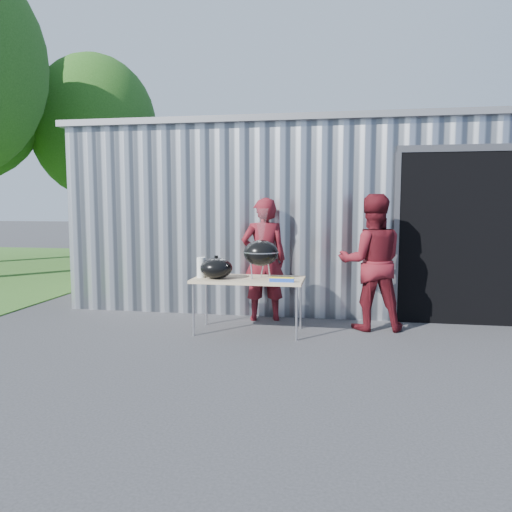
% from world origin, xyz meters
% --- Properties ---
extents(ground, '(80.00, 80.00, 0.00)m').
position_xyz_m(ground, '(0.00, 0.00, 0.00)').
color(ground, '#303032').
extents(building, '(8.20, 6.20, 3.10)m').
position_xyz_m(building, '(0.92, 4.59, 1.54)').
color(building, silver).
rests_on(building, ground).
extents(tree_far, '(3.86, 3.86, 6.40)m').
position_xyz_m(tree_far, '(-6.50, 9.00, 4.16)').
color(tree_far, '#442D19').
rests_on(tree_far, ground).
extents(folding_table, '(1.50, 0.75, 0.75)m').
position_xyz_m(folding_table, '(0.03, 0.71, 0.71)').
color(folding_table, tan).
rests_on(folding_table, ground).
extents(kettle_grill, '(0.48, 0.48, 0.95)m').
position_xyz_m(kettle_grill, '(0.19, 0.75, 1.16)').
color(kettle_grill, black).
rests_on(kettle_grill, folding_table).
extents(grill_lid, '(0.44, 0.44, 0.32)m').
position_xyz_m(grill_lid, '(-0.40, 0.61, 0.89)').
color(grill_lid, black).
rests_on(grill_lid, folding_table).
extents(paper_towels, '(0.12, 0.12, 0.28)m').
position_xyz_m(paper_towels, '(-0.63, 0.66, 0.89)').
color(paper_towels, white).
rests_on(paper_towels, folding_table).
extents(white_tub, '(0.20, 0.15, 0.10)m').
position_xyz_m(white_tub, '(-0.52, 0.90, 0.80)').
color(white_tub, white).
rests_on(white_tub, folding_table).
extents(foil_box, '(0.32, 0.06, 0.06)m').
position_xyz_m(foil_box, '(0.51, 0.46, 0.78)').
color(foil_box, '#1B41B3').
rests_on(foil_box, folding_table).
extents(person_cook, '(0.76, 0.60, 1.85)m').
position_xyz_m(person_cook, '(0.12, 1.47, 0.93)').
color(person_cook, '#5D121A').
rests_on(person_cook, ground).
extents(person_bystander, '(0.99, 0.81, 1.90)m').
position_xyz_m(person_bystander, '(1.69, 1.19, 0.95)').
color(person_bystander, '#5D121A').
rests_on(person_bystander, ground).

